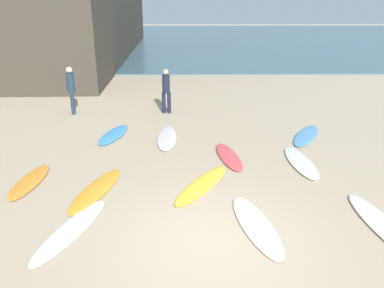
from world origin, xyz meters
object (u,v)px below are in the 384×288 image
at_px(surfboard_0, 167,138).
at_px(surfboard_3, 381,224).
at_px(surfboard_10, 30,181).
at_px(surfboard_9, 114,135).
at_px(surfboard_1, 306,135).
at_px(surfboard_8, 301,162).
at_px(surfboard_6, 71,230).
at_px(surfboard_4, 256,225).
at_px(surfboard_2, 97,190).
at_px(surfboard_7, 202,184).
at_px(surfboard_5, 229,156).
at_px(beachgoer_near, 32,74).
at_px(beachgoer_far, 71,88).
at_px(beachgoer_mid, 166,89).

height_order(surfboard_0, surfboard_3, surfboard_0).
bearing_deg(surfboard_10, surfboard_9, 70.57).
relative_size(surfboard_1, surfboard_8, 1.03).
xyz_separation_m(surfboard_1, surfboard_6, (-5.96, -5.26, -0.01)).
bearing_deg(surfboard_4, surfboard_2, -34.72).
bearing_deg(surfboard_8, surfboard_9, -26.26).
bearing_deg(surfboard_9, surfboard_7, 139.00).
distance_m(surfboard_6, surfboard_8, 6.06).
height_order(surfboard_4, surfboard_7, same).
xyz_separation_m(surfboard_4, surfboard_5, (-0.17, 3.45, 0.01)).
distance_m(surfboard_1, surfboard_10, 8.15).
xyz_separation_m(surfboard_9, beachgoer_near, (-4.62, 5.89, 0.86)).
xyz_separation_m(surfboard_5, surfboard_10, (-4.88, -1.48, -0.00)).
bearing_deg(surfboard_0, surfboard_3, 130.81).
bearing_deg(surfboard_6, surfboard_3, 18.71).
bearing_deg(surfboard_4, surfboard_7, -72.01).
xyz_separation_m(surfboard_5, surfboard_7, (-0.79, -1.68, -0.01)).
distance_m(surfboard_4, surfboard_10, 5.42).
xyz_separation_m(surfboard_3, beachgoer_near, (-10.67, 11.22, 0.87)).
height_order(surfboard_7, surfboard_8, surfboard_8).
bearing_deg(surfboard_6, beachgoer_near, 130.52).
bearing_deg(beachgoer_far, surfboard_8, -138.77).
bearing_deg(beachgoer_near, surfboard_2, -48.51).
relative_size(surfboard_6, surfboard_7, 0.99).
distance_m(surfboard_4, beachgoer_far, 9.72).
xyz_separation_m(surfboard_4, surfboard_10, (-5.05, 1.97, 0.00)).
distance_m(surfboard_8, surfboard_10, 6.82).
distance_m(surfboard_1, surfboard_7, 4.81).
bearing_deg(surfboard_6, surfboard_8, 48.69).
xyz_separation_m(surfboard_0, surfboard_5, (1.76, -1.55, -0.00)).
bearing_deg(beachgoer_mid, surfboard_8, 129.41).
height_order(surfboard_3, beachgoer_far, beachgoer_far).
height_order(surfboard_0, beachgoer_near, beachgoer_near).
height_order(surfboard_6, beachgoer_mid, beachgoer_mid).
bearing_deg(beachgoer_mid, surfboard_1, 150.42).
height_order(surfboard_4, surfboard_10, surfboard_10).
bearing_deg(surfboard_3, surfboard_10, 160.90).
height_order(surfboard_5, beachgoer_mid, beachgoer_mid).
height_order(surfboard_7, surfboard_9, surfboard_9).
height_order(surfboard_2, surfboard_3, surfboard_2).
distance_m(surfboard_7, beachgoer_far, 7.74).
bearing_deg(beachgoer_mid, beachgoer_near, -25.82).
bearing_deg(surfboard_3, surfboard_0, 126.74).
xyz_separation_m(surfboard_1, beachgoer_near, (-10.71, 6.06, 0.87)).
xyz_separation_m(surfboard_4, beachgoer_near, (-8.26, 11.22, 0.87)).
xyz_separation_m(surfboard_2, surfboard_7, (2.41, 0.25, -0.01)).
bearing_deg(surfboard_1, surfboard_2, -120.04).
bearing_deg(surfboard_8, surfboard_4, 57.96).
height_order(surfboard_1, beachgoer_near, beachgoer_near).
relative_size(surfboard_6, beachgoer_mid, 1.43).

